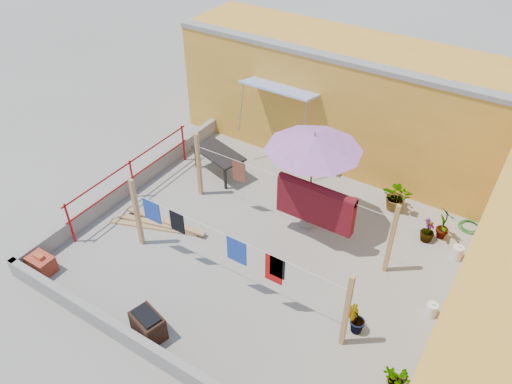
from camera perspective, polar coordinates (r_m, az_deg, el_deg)
ground at (r=11.41m, az=1.26°, el=-6.42°), size 80.00×80.00×0.00m
wall_back at (r=13.83m, az=13.56°, el=9.35°), size 11.00×3.27×3.21m
parapet_front at (r=9.45m, az=-10.79°, el=-18.16°), size 8.30×0.16×0.44m
parapet_left at (r=13.33m, az=-13.83°, el=1.05°), size 0.16×7.30×0.44m
red_railing at (r=12.80m, az=-14.03°, el=2.06°), size 0.05×4.20×1.10m
clothesline_rig at (r=10.89m, az=5.46°, el=-1.94°), size 5.09×2.35×1.80m
patio_umbrella at (r=10.71m, az=6.67°, el=5.58°), size 2.49×2.49×2.55m
outdoor_table at (r=13.35m, az=-4.30°, el=4.34°), size 1.63×1.12×0.69m
brick_stack at (r=11.71m, az=-23.30°, el=-7.57°), size 0.54×0.40×0.48m
lumber_pile at (r=12.13m, az=-10.97°, el=-3.60°), size 2.30×0.92×0.14m
brazier at (r=9.84m, az=-12.22°, el=-14.65°), size 0.73×0.58×0.58m
water_jug_a at (r=10.59m, az=19.41°, el=-12.58°), size 0.22×0.22×0.35m
water_jug_b at (r=11.92m, az=22.00°, el=-6.46°), size 0.25×0.25×0.38m
green_hose at (r=12.94m, az=23.22°, el=-3.64°), size 0.52×0.52×0.08m
plant_back_a at (r=12.69m, az=15.85°, el=-0.46°), size 0.79×0.71×0.80m
plant_back_b at (r=12.06m, az=19.02°, el=-4.20°), size 0.36×0.36×0.58m
plant_right_a at (r=12.15m, az=20.79°, el=-3.31°), size 0.58×0.56×0.91m
plant_right_b at (r=9.82m, az=11.35°, el=-14.13°), size 0.47×0.47×0.67m
plant_right_c at (r=9.29m, az=15.94°, el=-20.13°), size 0.67×0.66×0.56m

